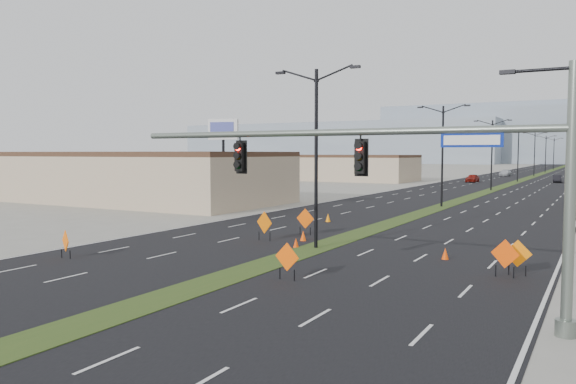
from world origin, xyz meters
The scene contains 29 objects.
ground centered at (0.00, 0.00, 0.00)m, with size 600.00×600.00×0.00m, color gray.
road_surface centered at (0.00, 100.00, 0.00)m, with size 25.00×400.00×0.02m, color black.
median_strip centered at (0.00, 100.00, 0.00)m, with size 2.00×400.00×0.04m, color #2B4619.
building_sw_near centered at (-35.00, 30.00, 2.50)m, with size 40.00×16.00×5.00m, color tan.
building_sw_far centered at (-32.00, 85.00, 2.25)m, with size 30.00×14.00×4.50m, color tan.
mesa_west centered at (-120.00, 280.00, 11.00)m, with size 180.00×50.00×22.00m, color gray.
mesa_backdrop centered at (-30.00, 320.00, 16.00)m, with size 140.00×50.00×32.00m, color gray.
signal_mast centered at (8.56, 2.00, 4.79)m, with size 16.30×0.60×8.00m.
streetlight_0 centered at (0.00, 12.00, 5.42)m, with size 5.15×0.24×10.02m.
streetlight_1 centered at (0.00, 40.00, 5.42)m, with size 5.15×0.24×10.02m.
streetlight_2 centered at (0.00, 68.00, 5.42)m, with size 5.15×0.24×10.02m.
streetlight_3 centered at (0.00, 96.00, 5.42)m, with size 5.15×0.24×10.02m.
streetlight_4 centered at (0.00, 124.00, 5.42)m, with size 5.15×0.24×10.02m.
streetlight_5 centered at (0.00, 152.00, 5.42)m, with size 5.15×0.24×10.02m.
streetlight_6 centered at (0.00, 180.00, 5.42)m, with size 5.15×0.24×10.02m.
car_left centered at (-6.92, 89.82, 0.75)m, with size 1.77×4.39×1.50m, color maroon.
car_mid centered at (6.67, 96.39, 0.68)m, with size 1.44×4.12×1.36m, color black.
car_far centered at (-5.91, 122.11, 0.74)m, with size 2.07×5.08×1.47m, color silver.
construction_sign_0 centered at (-9.74, 3.00, 0.85)m, with size 1.01×0.49×1.45m.
construction_sign_1 centered at (-3.96, 12.89, 1.07)m, with size 1.31×0.44×1.81m.
construction_sign_2 centered at (-2.89, 16.23, 1.04)m, with size 1.32×0.13×1.75m.
construction_sign_3 centered at (2.50, 4.28, 0.94)m, with size 1.20×0.18×1.61m.
construction_sign_4 centered at (10.86, 10.00, 0.94)m, with size 1.20×0.05×1.59m.
construction_sign_5 centered at (10.44, 9.34, 0.99)m, with size 1.22×0.37×1.67m.
cone_0 centered at (-1.86, 13.99, 0.32)m, with size 0.38×0.38×0.64m, color #FC4B05.
cone_1 centered at (-1.06, 11.60, 0.29)m, with size 0.34×0.34×0.57m, color #E13C04.
cone_2 centered at (7.18, 12.21, 0.30)m, with size 0.36×0.36×0.61m, color #EB4204.
cone_3 centered at (-4.60, 23.31, 0.33)m, with size 0.40×0.40×0.66m, color orange.
pole_sign_west centered at (-15.35, 24.36, 6.75)m, with size 2.72×1.06×8.36m.
Camera 1 is at (14.02, -16.06, 5.38)m, focal length 35.00 mm.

